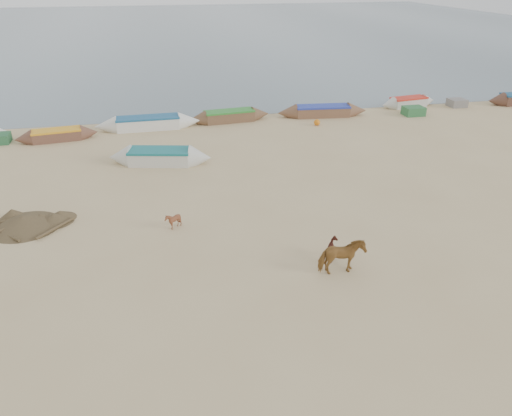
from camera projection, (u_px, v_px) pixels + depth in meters
The scene contains 9 objects.
ground at pixel (279, 279), 18.19m from camera, with size 140.00×140.00×0.00m, color tan.
sea at pixel (164, 29), 90.19m from camera, with size 160.00×160.00×0.00m, color slate.
cow_adult at pixel (341, 257), 18.26m from camera, with size 0.76×1.66×1.40m, color olive.
calf_front at pixel (173, 221), 21.56m from camera, with size 0.62×0.70×0.77m, color brown.
calf_right at pixel (334, 249), 19.35m from camera, with size 0.78×0.67×0.79m, color #55251B.
near_canoe at pixel (160, 157), 28.65m from camera, with size 5.89×1.47×0.85m, color beige, non-canonical shape.
debris_pile at pixel (24, 221), 21.77m from camera, with size 3.09×3.09×0.52m, color brown.
waterline_canoes at pixel (202, 119), 35.68m from camera, with size 58.72×4.94×0.89m.
beach_clutter at pixel (269, 118), 36.35m from camera, with size 45.07×3.48×0.64m.
Camera 1 is at (-4.08, -14.67, 10.32)m, focal length 35.00 mm.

